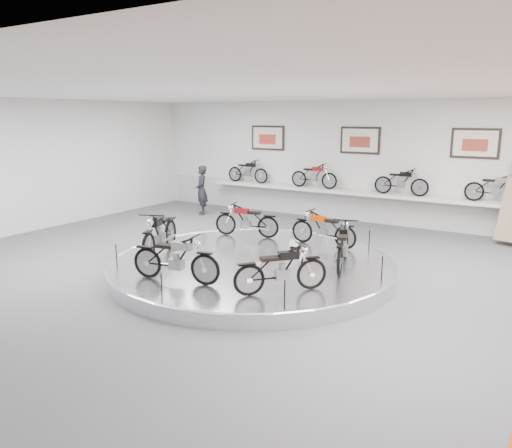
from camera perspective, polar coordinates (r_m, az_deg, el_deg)
The scene contains 22 objects.
floor at distance 11.15m, azimuth -1.31°, elevation -5.98°, with size 16.00×16.00×0.00m, color #535356.
ceiling at distance 10.60m, azimuth -1.42°, elevation 15.03°, with size 16.00×16.00×0.00m, color white.
wall_back at distance 16.95m, azimuth 11.74°, elevation 6.99°, with size 16.00×16.00×0.00m, color silver.
wall_left at distance 16.45m, azimuth -25.56°, elevation 5.89°, with size 14.00×14.00×0.00m, color silver.
dado_band at distance 17.12m, azimuth 11.51°, elevation 2.15°, with size 15.68×0.04×1.10m, color #BCBCBA.
display_platform at distance 11.34m, azimuth -0.49°, elevation -4.85°, with size 6.40×6.40×0.30m, color silver.
platform_rim at distance 11.31m, azimuth -0.49°, elevation -4.27°, with size 6.40×6.40×0.10m, color #B2B2BA.
shelf at distance 16.79m, azimuth 11.24°, elevation 3.52°, with size 11.00×0.55×0.10m, color silver.
poster_left at distance 18.36m, azimuth 1.35°, elevation 9.82°, with size 1.35×0.06×0.88m, color beige.
poster_center at distance 16.87m, azimuth 11.80°, elevation 9.34°, with size 1.35×0.06×0.88m, color beige.
poster_right at distance 16.01m, azimuth 23.76°, elevation 8.43°, with size 1.35×0.06×0.88m, color beige.
shelf_bike_a at distance 18.61m, azimuth -0.95°, elevation 5.88°, with size 1.22×0.42×0.73m, color black, non-canonical shape.
shelf_bike_b at distance 17.31m, azimuth 6.63°, elevation 5.32°, with size 1.22×0.42×0.73m, color maroon, non-canonical shape.
shelf_bike_c at distance 16.28m, azimuth 16.26°, elevation 4.47°, with size 1.22×0.42×0.73m, color black, non-canonical shape.
shelf_bike_d at distance 15.79m, azimuth 25.73°, elevation 3.51°, with size 1.22×0.42×0.73m, color #A6A7AA, non-canonical shape.
bike_a at distance 10.83m, azimuth 9.92°, elevation -2.40°, with size 1.64×0.58×0.96m, color black, non-canonical shape.
bike_b at distance 12.52m, azimuth 7.71°, elevation -0.51°, with size 1.50×0.53×0.88m, color #C64200, non-canonical shape.
bike_c at distance 13.38m, azimuth -1.08°, elevation 0.44°, with size 1.52×0.54×0.89m, color maroon, non-canonical shape.
bike_d at distance 11.81m, azimuth -10.95°, elevation -1.00°, with size 1.78×0.63×1.05m, color black, non-canonical shape.
bike_e at distance 9.85m, azimuth -9.19°, elevation -3.89°, with size 1.61×0.57×0.95m, color #A6A7AA, non-canonical shape.
bike_f at distance 9.15m, azimuth 2.87°, elevation -5.17°, with size 1.53×0.54×0.90m, color black, non-canonical shape.
visitor at distance 17.99m, azimuth -6.23°, elevation 3.86°, with size 0.64×0.42×1.76m, color black.
Camera 1 is at (5.78, -8.87, 3.49)m, focal length 35.00 mm.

